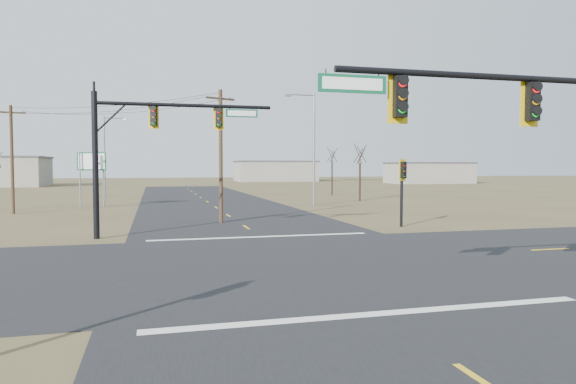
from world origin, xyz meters
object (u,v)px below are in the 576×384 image
object	(u,v)px
streetlight_c	(106,153)
bare_tree_c	(360,153)
bare_tree_d	(332,155)
mast_arm_near	(538,125)
pedestal_signal_ne	(403,177)
utility_pole_far	(12,157)
mast_arm_far	(151,134)
utility_pole_near	(221,154)
streetlight_a	(312,143)
highway_sign	(92,168)

from	to	relation	value
streetlight_c	bare_tree_c	world-z (taller)	streetlight_c
bare_tree_d	mast_arm_near	bearing A→B (deg)	-103.54
streetlight_c	pedestal_signal_ne	bearing A→B (deg)	-35.95
utility_pole_far	pedestal_signal_ne	bearing A→B (deg)	-31.57
mast_arm_far	utility_pole_near	size ratio (longest dim) A/B	1.07
utility_pole_near	streetlight_c	distance (m)	26.96
pedestal_signal_ne	streetlight_a	size ratio (longest dim) A/B	0.39
mast_arm_near	utility_pole_near	distance (m)	23.34
streetlight_a	bare_tree_c	bearing A→B (deg)	33.54
utility_pole_near	bare_tree_d	xyz separation A→B (m)	(18.48, 29.55, 0.72)
bare_tree_d	pedestal_signal_ne	bearing A→B (deg)	-102.46
highway_sign	utility_pole_far	bearing A→B (deg)	-116.43
utility_pole_near	streetlight_a	world-z (taller)	streetlight_a
utility_pole_near	highway_sign	size ratio (longest dim) A/B	1.73
pedestal_signal_ne	bare_tree_c	world-z (taller)	bare_tree_c
highway_sign	streetlight_c	size ratio (longest dim) A/B	0.55
utility_pole_far	highway_sign	size ratio (longest dim) A/B	1.69
streetlight_a	streetlight_c	world-z (taller)	streetlight_a
streetlight_c	highway_sign	bearing A→B (deg)	-73.49
pedestal_signal_ne	highway_sign	distance (m)	30.15
pedestal_signal_ne	streetlight_c	distance (m)	36.63
mast_arm_far	bare_tree_c	distance (m)	32.81
mast_arm_far	streetlight_c	bearing A→B (deg)	114.99
utility_pole_far	highway_sign	xyz separation A→B (m)	(5.36, 5.75, -0.84)
highway_sign	streetlight_a	bearing A→B (deg)	7.59
pedestal_signal_ne	streetlight_a	distance (m)	18.81
mast_arm_far	highway_sign	bearing A→B (deg)	119.80
pedestal_signal_ne	utility_pole_near	world-z (taller)	utility_pole_near
streetlight_a	bare_tree_d	distance (m)	18.05
mast_arm_near	streetlight_a	world-z (taller)	streetlight_a
pedestal_signal_ne	bare_tree_c	bearing A→B (deg)	52.90
mast_arm_near	highway_sign	bearing A→B (deg)	114.74
bare_tree_c	pedestal_signal_ne	bearing A→B (deg)	-106.41
utility_pole_near	streetlight_c	world-z (taller)	streetlight_c
highway_sign	streetlight_c	xyz separation A→B (m)	(0.61, 8.67, 1.53)
utility_pole_near	highway_sign	xyz separation A→B (m)	(-10.01, 16.59, -0.95)
mast_arm_near	utility_pole_near	world-z (taller)	utility_pole_near
utility_pole_far	mast_arm_far	bearing A→B (deg)	-57.12
streetlight_a	bare_tree_c	size ratio (longest dim) A/B	1.62
pedestal_signal_ne	utility_pole_near	xyz separation A→B (m)	(-10.79, 5.23, 1.52)
utility_pole_far	bare_tree_d	world-z (taller)	utility_pole_far
mast_arm_far	highway_sign	world-z (taller)	mast_arm_far
utility_pole_near	utility_pole_far	world-z (taller)	utility_pole_near
bare_tree_c	utility_pole_far	bearing A→B (deg)	-167.45
bare_tree_c	bare_tree_d	world-z (taller)	bare_tree_c
utility_pole_far	mast_arm_near	bearing A→B (deg)	-57.49
bare_tree_c	utility_pole_near	bearing A→B (deg)	-134.18
mast_arm_far	utility_pole_far	xyz separation A→B (m)	(-10.84, 16.78, -1.00)
streetlight_c	bare_tree_d	bearing A→B (deg)	29.28
utility_pole_near	streetlight_c	size ratio (longest dim) A/B	0.96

